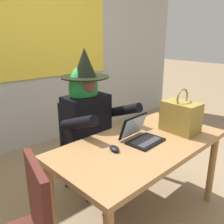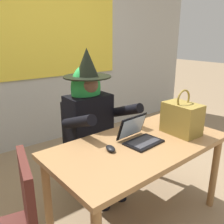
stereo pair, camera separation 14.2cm
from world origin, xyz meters
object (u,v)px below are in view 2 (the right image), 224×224
at_px(desk_main, 139,153).
at_px(computer_mouse, 111,148).
at_px(chair_at_desk, 86,139).
at_px(person_costumed, 92,116).
at_px(handbag, 182,118).
at_px(laptop, 139,136).

height_order(desk_main, computer_mouse, computer_mouse).
xyz_separation_m(chair_at_desk, person_costumed, (0.01, -0.12, 0.28)).
relative_size(person_costumed, handbag, 3.71).
relative_size(desk_main, laptop, 4.73).
bearing_deg(handbag, person_costumed, 123.96).
xyz_separation_m(chair_at_desk, computer_mouse, (-0.21, -0.70, 0.23)).
height_order(desk_main, handbag, handbag).
bearing_deg(desk_main, handbag, -9.22).
bearing_deg(chair_at_desk, laptop, 0.71).
bearing_deg(laptop, desk_main, -124.83).
relative_size(person_costumed, computer_mouse, 13.49).
bearing_deg(chair_at_desk, person_costumed, -1.23).
xyz_separation_m(desk_main, person_costumed, (-0.04, 0.61, 0.16)).
bearing_deg(handbag, laptop, 166.82).
bearing_deg(desk_main, computer_mouse, 172.82).
bearing_deg(computer_mouse, laptop, 13.50).
bearing_deg(person_costumed, laptop, 5.08).
bearing_deg(person_costumed, computer_mouse, -21.12).
xyz_separation_m(laptop, computer_mouse, (-0.27, 0.01, -0.03)).
bearing_deg(laptop, computer_mouse, 172.97).
distance_m(chair_at_desk, laptop, 0.75).
height_order(desk_main, person_costumed, person_costumed).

